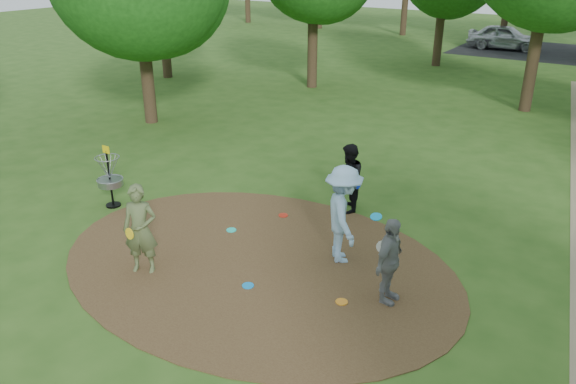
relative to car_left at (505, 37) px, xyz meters
The scene contains 12 objects.
ground 29.53m from the car_left, 85.59° to the right, with size 100.00×100.00×0.00m, color #2D5119.
dirt_clearing 29.53m from the car_left, 85.59° to the right, with size 8.40×8.40×0.02m, color #47301C.
player_observer_with_disc 30.86m from the car_left, 88.80° to the right, with size 0.78×0.69×1.80m.
player_throwing_with_disc 28.63m from the car_left, 82.67° to the right, with size 1.54×1.47×2.00m.
player_walking_with_disc 26.43m from the car_left, 84.13° to the right, with size 0.92×1.00×1.66m.
player_waiting_with_disc 29.68m from the car_left, 80.27° to the right, with size 0.47×0.95×1.62m.
disc_ground_cyan 28.66m from the car_left, 87.95° to the right, with size 0.22×0.22×0.02m, color #1BDFC7.
disc_ground_blue 30.36m from the car_left, 84.94° to the right, with size 0.22×0.22×0.02m, color #0D86E3.
disc_ground_red 27.43m from the car_left, 86.70° to the right, with size 0.22×0.22×0.02m, color red.
car_left is the anchor object (origin of this frame).
disc_ground_orange 30.08m from the car_left, 81.62° to the right, with size 0.22×0.22×0.02m, color orange.
disc_golf_basket 29.22m from the car_left, 94.37° to the right, with size 0.63×0.63×1.54m.
Camera 1 is at (5.84, -7.81, 5.76)m, focal length 35.00 mm.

